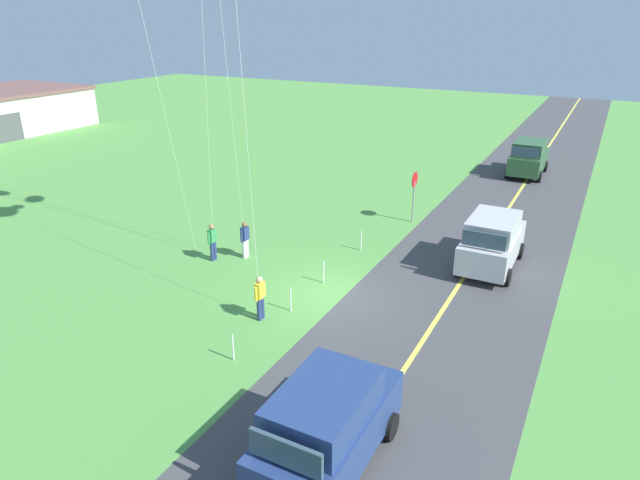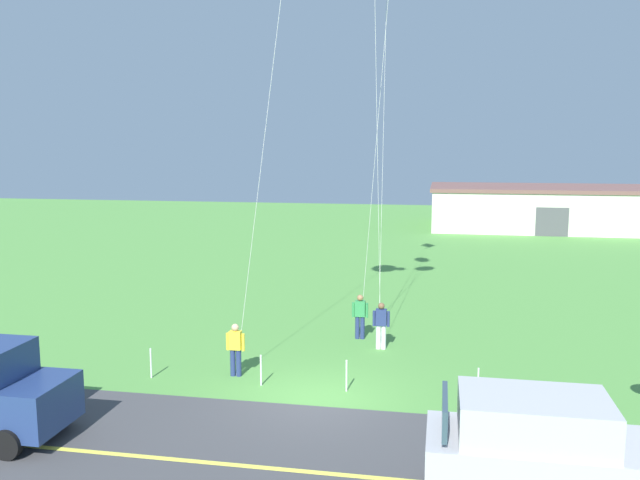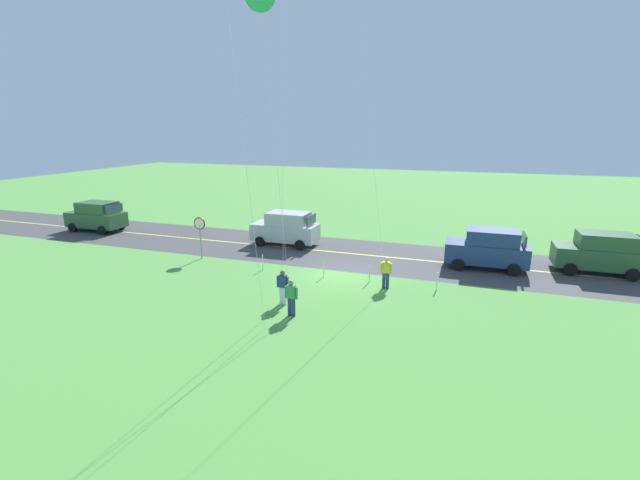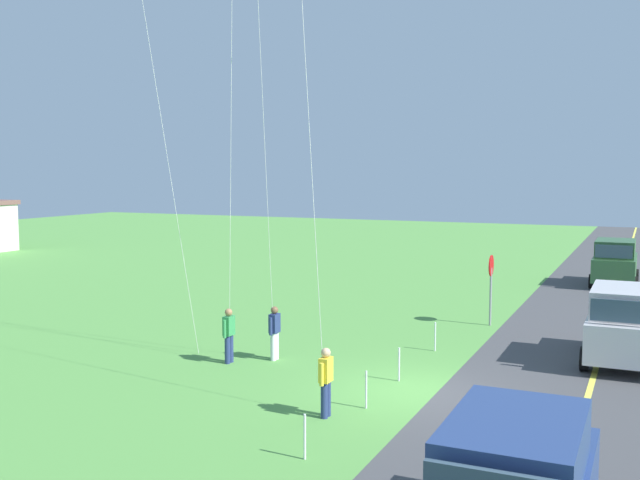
{
  "view_description": "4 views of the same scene",
  "coord_description": "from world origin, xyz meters",
  "px_view_note": "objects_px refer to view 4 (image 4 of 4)",
  "views": [
    {
      "loc": [
        -16.31,
        -8.13,
        9.65
      ],
      "look_at": [
        0.23,
        0.59,
        1.98
      ],
      "focal_mm": 31.07,
      "sensor_mm": 36.0,
      "label": 1
    },
    {
      "loc": [
        3.19,
        -16.69,
        6.81
      ],
      "look_at": [
        -0.46,
        2.95,
        3.93
      ],
      "focal_mm": 36.77,
      "sensor_mm": 36.0,
      "label": 2
    },
    {
      "loc": [
        -6.12,
        21.36,
        7.75
      ],
      "look_at": [
        0.25,
        2.67,
        2.57
      ],
      "focal_mm": 24.25,
      "sensor_mm": 36.0,
      "label": 3
    },
    {
      "loc": [
        -17.64,
        -5.25,
        5.6
      ],
      "look_at": [
        0.98,
        3.12,
        3.65
      ],
      "focal_mm": 41.45,
      "sensor_mm": 36.0,
      "label": 4
    }
  ],
  "objects_px": {
    "car_parked_east_far": "(615,262)",
    "person_adult_near": "(326,380)",
    "stop_sign": "(491,276)",
    "car_suv_foreground": "(624,324)",
    "person_child_watcher": "(229,334)",
    "person_adult_companion": "(275,331)"
  },
  "relations": [
    {
      "from": "person_child_watcher",
      "to": "person_adult_companion",
      "type": "bearing_deg",
      "value": 110.83
    },
    {
      "from": "car_parked_east_far",
      "to": "stop_sign",
      "type": "bearing_deg",
      "value": 162.64
    },
    {
      "from": "car_suv_foreground",
      "to": "person_child_watcher",
      "type": "xyz_separation_m",
      "value": [
        -4.69,
        10.44,
        -0.29
      ]
    },
    {
      "from": "person_adult_near",
      "to": "person_adult_companion",
      "type": "relative_size",
      "value": 1.0
    },
    {
      "from": "person_adult_companion",
      "to": "person_child_watcher",
      "type": "relative_size",
      "value": 1.0
    },
    {
      "from": "stop_sign",
      "to": "person_adult_companion",
      "type": "height_order",
      "value": "stop_sign"
    },
    {
      "from": "car_suv_foreground",
      "to": "person_child_watcher",
      "type": "distance_m",
      "value": 11.45
    },
    {
      "from": "stop_sign",
      "to": "person_adult_near",
      "type": "distance_m",
      "value": 11.62
    },
    {
      "from": "car_parked_east_far",
      "to": "person_adult_near",
      "type": "relative_size",
      "value": 2.75
    },
    {
      "from": "stop_sign",
      "to": "car_parked_east_far",
      "type": "bearing_deg",
      "value": -17.36
    },
    {
      "from": "car_suv_foreground",
      "to": "car_parked_east_far",
      "type": "relative_size",
      "value": 1.0
    },
    {
      "from": "car_suv_foreground",
      "to": "person_adult_companion",
      "type": "relative_size",
      "value": 2.75
    },
    {
      "from": "person_adult_near",
      "to": "person_child_watcher",
      "type": "bearing_deg",
      "value": 72.95
    },
    {
      "from": "person_adult_near",
      "to": "person_child_watcher",
      "type": "height_order",
      "value": "same"
    },
    {
      "from": "car_parked_east_far",
      "to": "person_child_watcher",
      "type": "height_order",
      "value": "car_parked_east_far"
    },
    {
      "from": "car_suv_foreground",
      "to": "stop_sign",
      "type": "relative_size",
      "value": 1.72
    },
    {
      "from": "stop_sign",
      "to": "person_adult_companion",
      "type": "relative_size",
      "value": 1.6
    },
    {
      "from": "person_adult_companion",
      "to": "person_child_watcher",
      "type": "xyz_separation_m",
      "value": [
        -0.85,
        1.05,
        0.0
      ]
    },
    {
      "from": "person_adult_near",
      "to": "person_child_watcher",
      "type": "distance_m",
      "value": 5.48
    },
    {
      "from": "stop_sign",
      "to": "person_child_watcher",
      "type": "distance_m",
      "value": 10.24
    },
    {
      "from": "car_suv_foreground",
      "to": "stop_sign",
      "type": "bearing_deg",
      "value": 51.44
    },
    {
      "from": "car_parked_east_far",
      "to": "person_adult_near",
      "type": "distance_m",
      "value": 23.74
    }
  ]
}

